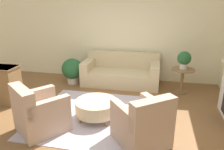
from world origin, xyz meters
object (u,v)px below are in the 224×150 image
(side_table, at_px, (182,76))
(potted_plant_on_side_table, at_px, (184,59))
(couch, at_px, (121,73))
(armchair_left, at_px, (39,113))
(potted_plant_floor, at_px, (72,70))
(armchair_right, at_px, (142,125))
(ottoman_table, at_px, (96,107))

(side_table, distance_m, potted_plant_on_side_table, 0.46)
(couch, bearing_deg, side_table, -10.21)
(armchair_left, xyz_separation_m, potted_plant_floor, (-0.35, 2.52, 0.05))
(side_table, relative_size, potted_plant_on_side_table, 1.41)
(potted_plant_on_side_table, relative_size, potted_plant_floor, 0.62)
(armchair_right, distance_m, potted_plant_on_side_table, 2.67)
(armchair_left, relative_size, armchair_right, 1.00)
(armchair_left, xyz_separation_m, side_table, (2.74, 2.47, 0.09))
(side_table, bearing_deg, armchair_left, -137.98)
(couch, xyz_separation_m, armchair_right, (0.83, -2.77, 0.04))
(ottoman_table, relative_size, side_table, 1.32)
(potted_plant_floor, bearing_deg, armchair_left, -82.07)
(armchair_left, xyz_separation_m, potted_plant_on_side_table, (2.74, 2.47, 0.55))
(armchair_left, distance_m, ottoman_table, 1.12)
(potted_plant_on_side_table, bearing_deg, potted_plant_floor, 179.01)
(side_table, relative_size, potted_plant_floor, 0.87)
(side_table, height_order, potted_plant_floor, potted_plant_floor)
(couch, xyz_separation_m, side_table, (1.68, -0.30, 0.13))
(armchair_right, relative_size, side_table, 1.71)
(couch, height_order, armchair_left, armchair_left)
(armchair_left, relative_size, side_table, 1.71)
(potted_plant_on_side_table, xyz_separation_m, potted_plant_floor, (-3.09, 0.05, -0.50))
(armchair_left, height_order, potted_plant_floor, armchair_left)
(ottoman_table, bearing_deg, armchair_left, -143.44)
(couch, height_order, potted_plant_on_side_table, potted_plant_on_side_table)
(side_table, bearing_deg, couch, 169.79)
(armchair_right, bearing_deg, potted_plant_on_side_table, 70.97)
(ottoman_table, distance_m, potted_plant_on_side_table, 2.65)
(armchair_left, relative_size, potted_plant_floor, 1.49)
(couch, xyz_separation_m, ottoman_table, (-0.16, -2.10, -0.06))
(couch, relative_size, side_table, 3.35)
(potted_plant_on_side_table, height_order, potted_plant_floor, potted_plant_on_side_table)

